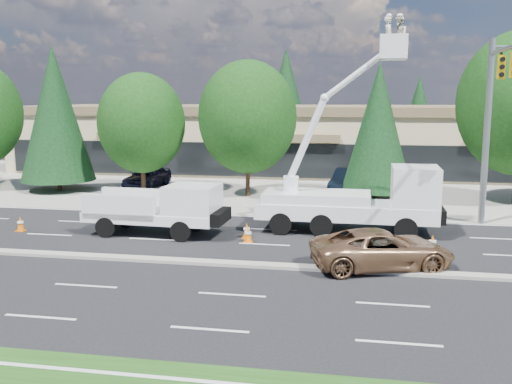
% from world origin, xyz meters
% --- Properties ---
extents(ground, '(140.00, 140.00, 0.00)m').
position_xyz_m(ground, '(0.00, 0.00, 0.00)').
color(ground, black).
rests_on(ground, ground).
extents(concrete_apron, '(140.00, 22.00, 0.01)m').
position_xyz_m(concrete_apron, '(0.00, 20.00, 0.01)').
color(concrete_apron, gray).
rests_on(concrete_apron, ground).
extents(road_median, '(120.00, 0.55, 0.12)m').
position_xyz_m(road_median, '(0.00, 0.00, 0.06)').
color(road_median, gray).
rests_on(road_median, ground).
extents(strip_mall, '(50.40, 15.40, 5.50)m').
position_xyz_m(strip_mall, '(0.00, 29.97, 2.83)').
color(strip_mall, '#C4B286').
rests_on(strip_mall, ground).
extents(tree_front_b, '(4.88, 4.88, 9.62)m').
position_xyz_m(tree_front_b, '(-16.00, 15.00, 5.16)').
color(tree_front_b, '#332114').
rests_on(tree_front_b, ground).
extents(tree_front_c, '(5.64, 5.64, 7.83)m').
position_xyz_m(tree_front_c, '(-10.00, 15.00, 4.58)').
color(tree_front_c, '#332114').
rests_on(tree_front_c, ground).
extents(tree_front_d, '(6.16, 6.16, 8.55)m').
position_xyz_m(tree_front_d, '(-3.00, 15.00, 5.01)').
color(tree_front_d, '#332114').
rests_on(tree_front_d, ground).
extents(tree_front_e, '(4.23, 4.23, 8.34)m').
position_xyz_m(tree_front_e, '(5.00, 15.00, 4.47)').
color(tree_front_e, '#332114').
rests_on(tree_front_e, ground).
extents(tree_back_a, '(4.27, 4.27, 8.41)m').
position_xyz_m(tree_back_a, '(-18.00, 42.00, 4.51)').
color(tree_back_a, '#332114').
rests_on(tree_back_a, ground).
extents(tree_back_b, '(5.82, 5.82, 11.47)m').
position_xyz_m(tree_back_b, '(-4.00, 42.00, 6.15)').
color(tree_back_b, '#332114').
rests_on(tree_back_b, ground).
extents(tree_back_c, '(4.29, 4.29, 8.46)m').
position_xyz_m(tree_back_c, '(10.00, 42.00, 4.54)').
color(tree_back_c, '#332114').
rests_on(tree_back_c, ground).
extents(signal_mast, '(2.76, 10.16, 9.00)m').
position_xyz_m(signal_mast, '(10.03, 7.04, 6.06)').
color(signal_mast, gray).
rests_on(signal_mast, ground).
extents(utility_pickup, '(6.21, 2.66, 2.34)m').
position_xyz_m(utility_pickup, '(-4.90, 4.18, 0.96)').
color(utility_pickup, white).
rests_on(utility_pickup, ground).
extents(bucket_truck, '(8.27, 2.75, 9.83)m').
position_xyz_m(bucket_truck, '(4.04, 6.19, 2.05)').
color(bucket_truck, white).
rests_on(bucket_truck, ground).
extents(traffic_cone_a, '(0.40, 0.40, 0.70)m').
position_xyz_m(traffic_cone_a, '(-11.73, 3.67, 0.34)').
color(traffic_cone_a, orange).
rests_on(traffic_cone_a, ground).
extents(traffic_cone_b, '(0.40, 0.40, 0.70)m').
position_xyz_m(traffic_cone_b, '(-0.96, 4.19, 0.34)').
color(traffic_cone_b, orange).
rests_on(traffic_cone_b, ground).
extents(traffic_cone_c, '(0.40, 0.40, 0.70)m').
position_xyz_m(traffic_cone_c, '(-0.76, 3.47, 0.34)').
color(traffic_cone_c, orange).
rests_on(traffic_cone_c, ground).
extents(traffic_cone_d, '(0.40, 0.40, 0.70)m').
position_xyz_m(traffic_cone_d, '(6.94, 3.32, 0.34)').
color(traffic_cone_d, orange).
rests_on(traffic_cone_d, ground).
extents(minivan, '(5.68, 3.84, 1.45)m').
position_xyz_m(minivan, '(4.80, 0.60, 0.72)').
color(minivan, '#8D6544').
rests_on(minivan, ground).
extents(parked_car_west, '(2.52, 4.76, 1.54)m').
position_xyz_m(parked_car_west, '(-10.63, 17.34, 0.77)').
color(parked_car_west, black).
rests_on(parked_car_west, ground).
extents(parked_car_east, '(2.66, 5.30, 1.67)m').
position_xyz_m(parked_car_east, '(3.33, 16.89, 0.83)').
color(parked_car_east, black).
rests_on(parked_car_east, ground).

